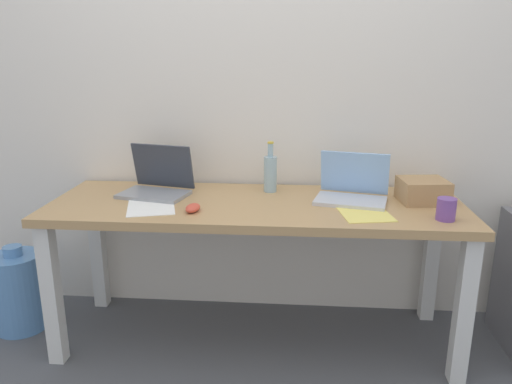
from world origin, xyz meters
The scene contains 12 objects.
ground_plane centered at (0.00, 0.00, 0.00)m, with size 8.00×8.00×0.00m, color #515459.
back_wall centered at (0.00, 0.39, 1.30)m, with size 5.20×0.08×2.60m, color silver.
desk centered at (0.00, 0.00, 0.63)m, with size 1.95×0.66×0.72m.
laptop_left centered at (-0.50, 0.10, 0.78)m, with size 0.37×0.30×0.24m.
laptop_right centered at (0.45, 0.06, 0.77)m, with size 0.37×0.30×0.22m.
beer_bottle centered at (0.06, 0.19, 0.82)m, with size 0.07×0.07×0.26m.
computer_mouse centered at (-0.27, -0.16, 0.74)m, with size 0.06×0.10×0.03m, color #D84C38.
cardboard_box centered at (0.79, 0.07, 0.78)m, with size 0.21×0.19×0.11m, color tan.
coffee_mug centered at (0.82, -0.19, 0.77)m, with size 0.08×0.08×0.10m, color #724799.
paper_sheet_front_right centered at (0.49, -0.11, 0.73)m, with size 0.21×0.30×0.00m, color #F4E06B.
paper_sheet_front_left centered at (-0.48, -0.10, 0.73)m, with size 0.21×0.30×0.00m, color white.
water_cooler_jug centered at (-1.24, 0.00, 0.21)m, with size 0.26×0.26×0.46m.
Camera 1 is at (0.18, -2.22, 1.41)m, focal length 34.57 mm.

